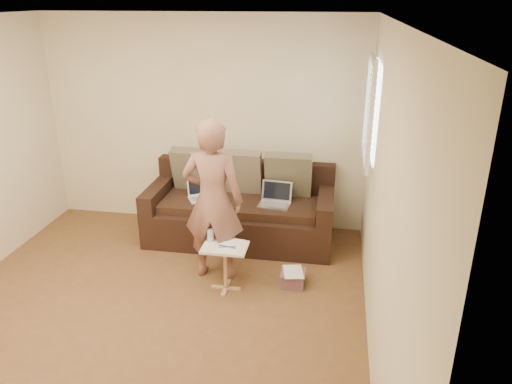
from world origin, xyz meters
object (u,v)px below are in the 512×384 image
(laptop_white, at_px, (204,199))
(person, at_px, (213,201))
(side_table, at_px, (225,268))
(laptop_silver, at_px, (274,206))
(drinking_glass, at_px, (210,235))
(sofa, at_px, (240,207))
(striped_box, at_px, (293,278))

(laptop_white, height_order, person, person)
(laptop_white, xyz_separation_m, side_table, (0.50, -1.05, -0.28))
(laptop_white, distance_m, person, 0.92)
(person, relative_size, side_table, 3.52)
(laptop_white, distance_m, side_table, 1.19)
(laptop_silver, bearing_deg, person, -119.80)
(drinking_glass, bearing_deg, laptop_white, 109.32)
(sofa, height_order, drinking_glass, sofa)
(laptop_white, relative_size, side_table, 0.70)
(laptop_silver, distance_m, laptop_white, 0.85)
(sofa, distance_m, side_table, 1.13)
(laptop_silver, xyz_separation_m, laptop_white, (-0.85, 0.06, 0.00))
(side_table, relative_size, striped_box, 1.96)
(laptop_white, bearing_deg, laptop_silver, -33.51)
(side_table, bearing_deg, sofa, 93.69)
(laptop_silver, distance_m, drinking_glass, 1.03)
(laptop_white, relative_size, person, 0.20)
(drinking_glass, relative_size, striped_box, 0.49)
(side_table, distance_m, drinking_glass, 0.36)
(person, bearing_deg, sofa, -95.80)
(sofa, xyz_separation_m, drinking_glass, (-0.10, -1.01, 0.12))
(drinking_glass, bearing_deg, person, 90.57)
(laptop_silver, relative_size, person, 0.21)
(laptop_white, height_order, striped_box, laptop_white)
(laptop_white, xyz_separation_m, drinking_glass, (0.33, -0.95, 0.02))
(laptop_white, bearing_deg, sofa, -21.46)
(laptop_silver, height_order, side_table, laptop_silver)
(sofa, height_order, laptop_white, sofa)
(person, height_order, drinking_glass, person)
(striped_box, bearing_deg, person, 175.59)
(person, bearing_deg, side_table, 125.07)
(side_table, height_order, drinking_glass, drinking_glass)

